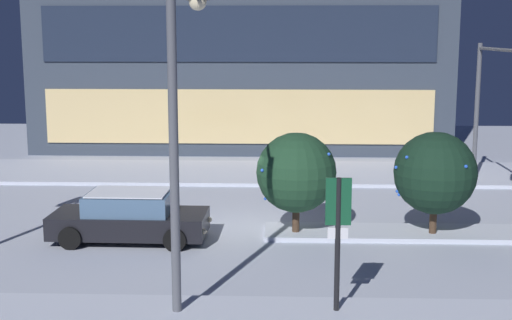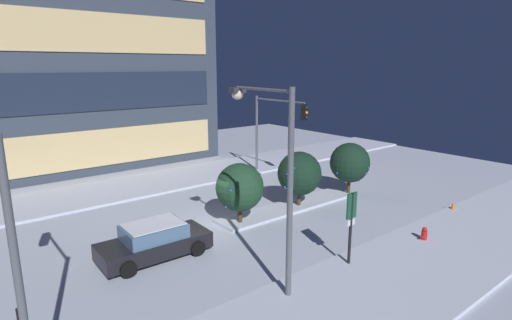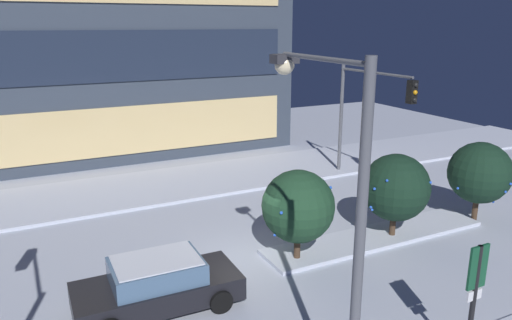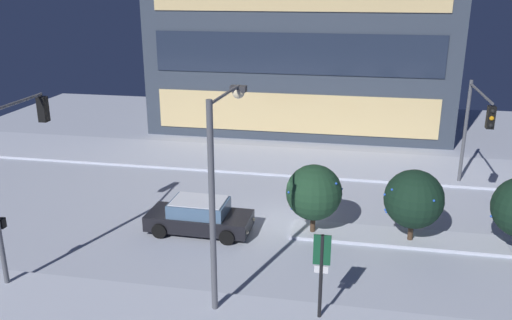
# 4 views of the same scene
# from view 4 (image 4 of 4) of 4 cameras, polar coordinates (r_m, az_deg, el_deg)

# --- Properties ---
(ground) EXTENTS (52.00, 52.00, 0.00)m
(ground) POSITION_cam_4_polar(r_m,az_deg,el_deg) (24.51, 3.23, -6.89)
(ground) COLOR silver
(curb_strip_far) EXTENTS (52.00, 5.20, 0.14)m
(curb_strip_far) POSITION_cam_4_polar(r_m,az_deg,el_deg) (32.66, 5.32, -0.23)
(curb_strip_far) COLOR silver
(curb_strip_far) RESTS_ON ground
(median_strip) EXTENTS (9.00, 1.80, 0.14)m
(median_strip) POSITION_cam_4_polar(r_m,az_deg,el_deg) (23.91, 14.72, -8.01)
(median_strip) COLOR silver
(median_strip) RESTS_ON ground
(car_near) EXTENTS (4.68, 2.20, 1.49)m
(car_near) POSITION_cam_4_polar(r_m,az_deg,el_deg) (23.66, -6.07, -6.04)
(car_near) COLOR black
(car_near) RESTS_ON ground
(traffic_light_corner_near_left) EXTENTS (0.32, 3.96, 6.56)m
(traffic_light_corner_near_left) POSITION_cam_4_polar(r_m,az_deg,el_deg) (21.20, -24.44, 0.21)
(traffic_light_corner_near_left) COLOR #565960
(traffic_light_corner_near_left) RESTS_ON ground
(traffic_light_corner_far_right) EXTENTS (0.32, 5.28, 5.70)m
(traffic_light_corner_far_right) POSITION_cam_4_polar(r_m,az_deg,el_deg) (28.22, 22.46, 3.86)
(traffic_light_corner_far_right) COLOR #565960
(traffic_light_corner_far_right) RESTS_ON ground
(street_lamp_arched) EXTENTS (0.56, 3.42, 7.22)m
(street_lamp_arched) POSITION_cam_4_polar(r_m,az_deg,el_deg) (17.29, -3.76, -0.83)
(street_lamp_arched) COLOR #565960
(street_lamp_arched) RESTS_ON ground
(parking_info_sign) EXTENTS (0.55, 0.12, 3.08)m
(parking_info_sign) POSITION_cam_4_polar(r_m,az_deg,el_deg) (17.22, 7.00, -11.26)
(parking_info_sign) COLOR black
(parking_info_sign) RESTS_ON ground
(decorated_tree_median) EXTENTS (2.41, 2.41, 3.17)m
(decorated_tree_median) POSITION_cam_4_polar(r_m,az_deg,el_deg) (22.92, 6.22, -3.47)
(decorated_tree_median) COLOR #473323
(decorated_tree_median) RESTS_ON ground
(decorated_tree_right_of_median) EXTENTS (2.48, 2.50, 3.21)m
(decorated_tree_right_of_median) POSITION_cam_4_polar(r_m,az_deg,el_deg) (23.00, 16.53, -4.04)
(decorated_tree_right_of_median) COLOR #473323
(decorated_tree_right_of_median) RESTS_ON ground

